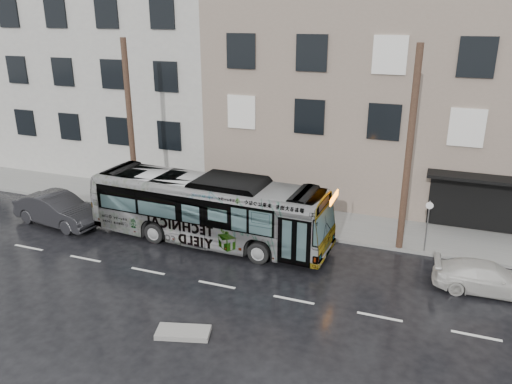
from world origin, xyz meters
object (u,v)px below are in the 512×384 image
at_px(white_sedan, 487,278).
at_px(dark_sedan, 58,209).
at_px(utility_pole_front, 409,152).
at_px(bus, 208,209).
at_px(utility_pole_rear, 131,127).
at_px(sign_post, 427,226).

bearing_deg(white_sedan, dark_sedan, 87.58).
xyz_separation_m(utility_pole_front, bus, (-8.59, -2.17, -3.03)).
distance_m(bus, dark_sedan, 8.20).
xyz_separation_m(white_sedan, dark_sedan, (-20.23, -0.52, 0.22)).
relative_size(utility_pole_rear, dark_sedan, 1.85).
bearing_deg(utility_pole_rear, bus, -21.81).
bearing_deg(utility_pole_rear, dark_sedan, -131.48).
distance_m(bus, white_sedan, 12.16).
relative_size(utility_pole_front, utility_pole_rear, 1.00).
distance_m(utility_pole_front, dark_sedan, 17.40).
height_order(bus, dark_sedan, bus).
bearing_deg(sign_post, utility_pole_front, 180.00).
bearing_deg(dark_sedan, sign_post, -72.31).
bearing_deg(utility_pole_front, utility_pole_rear, 180.00).
distance_m(sign_post, dark_sedan, 18.07).
bearing_deg(dark_sedan, white_sedan, -80.58).
distance_m(sign_post, white_sedan, 3.59).
bearing_deg(dark_sedan, utility_pole_front, -71.69).
xyz_separation_m(sign_post, bus, (-9.69, -2.17, 0.27)).
height_order(utility_pole_front, sign_post, utility_pole_front).
bearing_deg(bus, white_sedan, -89.35).
distance_m(utility_pole_front, sign_post, 3.48).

